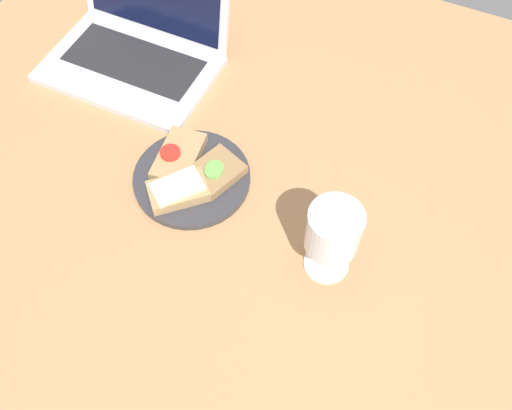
{
  "coord_description": "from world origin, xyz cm",
  "views": [
    {
      "loc": [
        30.56,
        -48.9,
        89.7
      ],
      "look_at": [
        8.78,
        -2.21,
        8.0
      ],
      "focal_mm": 40.0,
      "sensor_mm": 36.0,
      "label": 1
    }
  ],
  "objects_px": {
    "wine_glass": "(333,232)",
    "laptop": "(138,40)",
    "sandwich_with_tomato": "(178,156)",
    "sandwich_with_cheese": "(178,190)",
    "plate": "(192,178)",
    "sandwich_with_cucumber": "(216,171)"
  },
  "relations": [
    {
      "from": "sandwich_with_cucumber",
      "to": "wine_glass",
      "type": "bearing_deg",
      "value": -17.5
    },
    {
      "from": "sandwich_with_cucumber",
      "to": "sandwich_with_cheese",
      "type": "distance_m",
      "value": 0.08
    },
    {
      "from": "sandwich_with_tomato",
      "to": "wine_glass",
      "type": "distance_m",
      "value": 0.35
    },
    {
      "from": "sandwich_with_cheese",
      "to": "wine_glass",
      "type": "height_order",
      "value": "wine_glass"
    },
    {
      "from": "wine_glass",
      "to": "laptop",
      "type": "xyz_separation_m",
      "value": [
        -0.54,
        0.29,
        -0.06
      ]
    },
    {
      "from": "wine_glass",
      "to": "laptop",
      "type": "distance_m",
      "value": 0.62
    },
    {
      "from": "sandwich_with_tomato",
      "to": "sandwich_with_cheese",
      "type": "distance_m",
      "value": 0.08
    },
    {
      "from": "laptop",
      "to": "sandwich_with_tomato",
      "type": "bearing_deg",
      "value": -45.24
    },
    {
      "from": "sandwich_with_tomato",
      "to": "laptop",
      "type": "xyz_separation_m",
      "value": [
        -0.21,
        0.21,
        0.02
      ]
    },
    {
      "from": "plate",
      "to": "sandwich_with_cheese",
      "type": "distance_m",
      "value": 0.05
    },
    {
      "from": "wine_glass",
      "to": "laptop",
      "type": "height_order",
      "value": "laptop"
    },
    {
      "from": "laptop",
      "to": "plate",
      "type": "bearing_deg",
      "value": -43.33
    },
    {
      "from": "plate",
      "to": "wine_glass",
      "type": "bearing_deg",
      "value": -11.16
    },
    {
      "from": "wine_glass",
      "to": "sandwich_with_cheese",
      "type": "bearing_deg",
      "value": 177.75
    },
    {
      "from": "plate",
      "to": "sandwich_with_tomato",
      "type": "xyz_separation_m",
      "value": [
        -0.04,
        0.02,
        0.02
      ]
    },
    {
      "from": "sandwich_with_cucumber",
      "to": "plate",
      "type": "bearing_deg",
      "value": -151.71
    },
    {
      "from": "plate",
      "to": "sandwich_with_tomato",
      "type": "distance_m",
      "value": 0.05
    },
    {
      "from": "plate",
      "to": "laptop",
      "type": "height_order",
      "value": "laptop"
    },
    {
      "from": "sandwich_with_cucumber",
      "to": "wine_glass",
      "type": "height_order",
      "value": "wine_glass"
    },
    {
      "from": "wine_glass",
      "to": "sandwich_with_tomato",
      "type": "bearing_deg",
      "value": 166.25
    },
    {
      "from": "sandwich_with_tomato",
      "to": "wine_glass",
      "type": "bearing_deg",
      "value": -13.75
    },
    {
      "from": "wine_glass",
      "to": "sandwich_with_cucumber",
      "type": "bearing_deg",
      "value": 162.5
    }
  ]
}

